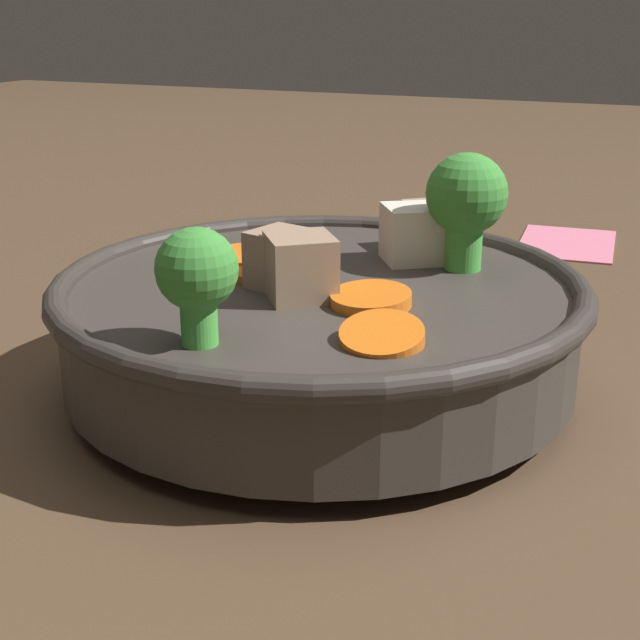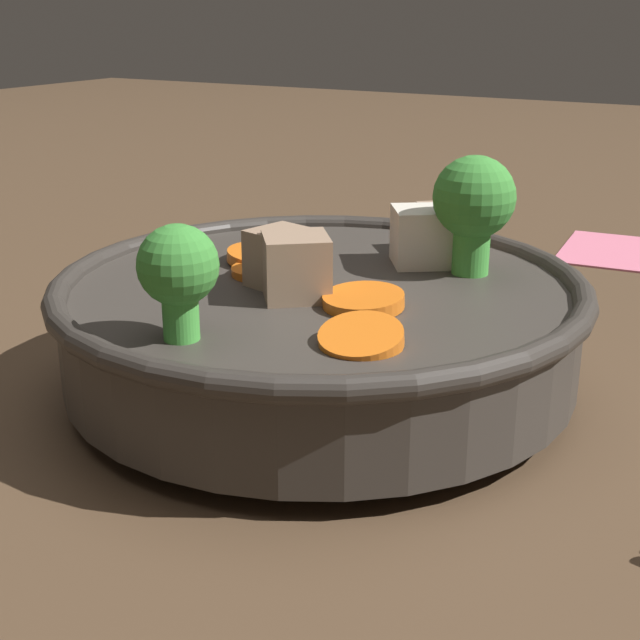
# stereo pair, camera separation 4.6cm
# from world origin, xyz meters

# --- Properties ---
(ground_plane) EXTENTS (3.00, 3.00, 0.00)m
(ground_plane) POSITION_xyz_m (0.00, 0.00, 0.00)
(ground_plane) COLOR #4C3826
(stirfry_bowl) EXTENTS (0.27, 0.27, 0.12)m
(stirfry_bowl) POSITION_xyz_m (-0.00, 0.00, 0.04)
(stirfry_bowl) COLOR #38332D
(stirfry_bowl) RESTS_ON ground_plane
(napkin) EXTENTS (0.12, 0.09, 0.00)m
(napkin) POSITION_xyz_m (-0.36, 0.07, 0.00)
(napkin) COLOR #D16B84
(napkin) RESTS_ON ground_plane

